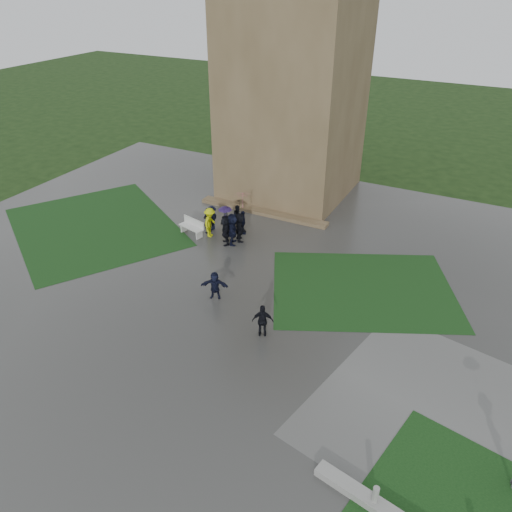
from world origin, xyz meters
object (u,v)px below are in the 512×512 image
at_px(pedestrian_mid, 215,285).
at_px(bench, 192,227).
at_px(tower, 295,59).
at_px(pedestrian_near, 263,321).

bearing_deg(pedestrian_mid, bench, 112.31).
bearing_deg(bench, pedestrian_mid, -32.92).
xyz_separation_m(tower, bench, (-2.47, -9.02, -8.47)).
relative_size(tower, bench, 10.01).
relative_size(tower, pedestrian_near, 11.29).
relative_size(bench, pedestrian_near, 1.13).
bearing_deg(tower, pedestrian_near, -70.17).
relative_size(tower, pedestrian_mid, 12.44).
distance_m(bench, pedestrian_near, 10.43).
relative_size(bench, pedestrian_mid, 1.24).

